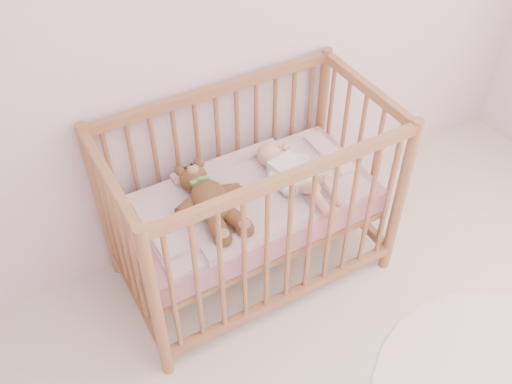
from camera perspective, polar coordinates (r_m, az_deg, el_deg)
wall_back at (r=2.67m, az=-2.66°, el=18.30°), size 4.00×0.02×2.70m
crib at (r=2.83m, az=-0.50°, el=-1.14°), size 1.36×0.76×1.00m
mattress at (r=2.84m, az=-0.50°, el=-1.36°), size 1.22×0.62×0.13m
blanket at (r=2.79m, az=-0.51°, el=-0.27°), size 1.10×0.58×0.06m
baby at (r=2.81m, az=3.64°, el=2.13°), size 0.39×0.61×0.14m
teddy_bear at (r=2.65m, az=-4.47°, el=-0.85°), size 0.40×0.56×0.15m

